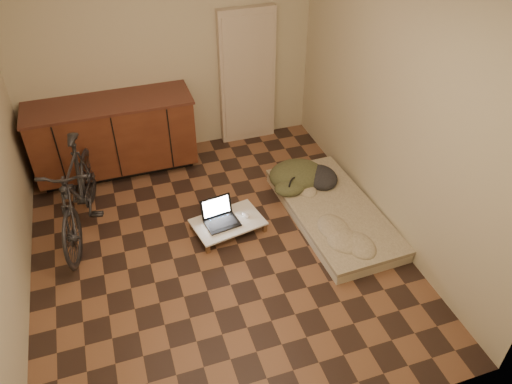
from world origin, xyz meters
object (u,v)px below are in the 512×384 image
object	(u,v)px
lap_desk	(228,222)
futon	(333,212)
laptop	(220,217)
bicycle	(76,188)

from	to	relation	value
lap_desk	futon	bearing A→B (deg)	-19.23
laptop	bicycle	bearing A→B (deg)	152.14
futon	bicycle	bearing A→B (deg)	162.96
futon	laptop	distance (m)	1.20
futon	laptop	world-z (taller)	laptop
bicycle	lap_desk	bearing A→B (deg)	-7.83
bicycle	futon	world-z (taller)	bicycle
laptop	futon	bearing A→B (deg)	-18.00
futon	laptop	bearing A→B (deg)	168.26
bicycle	lap_desk	distance (m)	1.53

